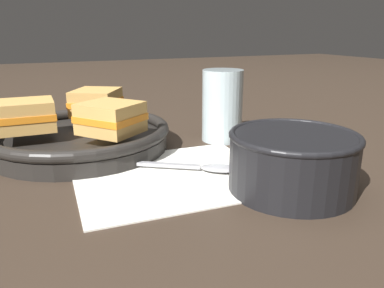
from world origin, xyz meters
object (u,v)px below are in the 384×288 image
object	(u,v)px
soup_bowl	(293,158)
skillet	(81,137)
spoon	(203,167)
drinking_glass	(222,106)
sandwich_far_left	(26,115)
sandwich_near_left	(111,118)
sandwich_near_right	(96,102)

from	to	relation	value
soup_bowl	skillet	bearing A→B (deg)	127.83
spoon	drinking_glass	xyz separation A→B (m)	(0.10, 0.13, 0.05)
sandwich_far_left	drinking_glass	xyz separation A→B (m)	(0.32, -0.05, -0.00)
drinking_glass	sandwich_far_left	bearing A→B (deg)	171.85
soup_bowl	drinking_glass	bearing A→B (deg)	83.31
soup_bowl	sandwich_near_left	xyz separation A→B (m)	(-0.18, 0.21, 0.02)
drinking_glass	skillet	bearing A→B (deg)	169.66
soup_bowl	skillet	distance (m)	0.35
drinking_glass	sandwich_near_right	bearing A→B (deg)	151.06
sandwich_near_right	drinking_glass	size ratio (longest dim) A/B	0.89
sandwich_near_left	drinking_glass	xyz separation A→B (m)	(0.20, 0.02, -0.00)
spoon	skillet	world-z (taller)	skillet
soup_bowl	sandwich_near_right	world-z (taller)	sandwich_near_right
skillet	sandwich_far_left	world-z (taller)	sandwich_far_left
sandwich_near_left	sandwich_far_left	bearing A→B (deg)	148.73
sandwich_near_right	spoon	bearing A→B (deg)	-67.90
soup_bowl	drinking_glass	xyz separation A→B (m)	(0.03, 0.23, 0.02)
sandwich_near_right	sandwich_far_left	xyz separation A→B (m)	(-0.12, -0.07, 0.00)
skillet	sandwich_far_left	bearing A→B (deg)	178.73
sandwich_near_left	sandwich_near_right	bearing A→B (deg)	88.73
skillet	sandwich_far_left	distance (m)	0.09
drinking_glass	spoon	bearing A→B (deg)	-127.13
soup_bowl	skillet	size ratio (longest dim) A/B	0.54
skillet	sandwich_near_left	world-z (taller)	sandwich_near_left
sandwich_near_right	sandwich_far_left	size ratio (longest dim) A/B	1.31
spoon	sandwich_near_right	bearing A→B (deg)	145.32
skillet	drinking_glass	world-z (taller)	drinking_glass
spoon	sandwich_near_left	distance (m)	0.16
sandwich_far_left	drinking_glass	size ratio (longest dim) A/B	0.68
soup_bowl	sandwich_far_left	distance (m)	0.40
skillet	sandwich_near_right	distance (m)	0.09
sandwich_near_right	soup_bowl	bearing A→B (deg)	-63.15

